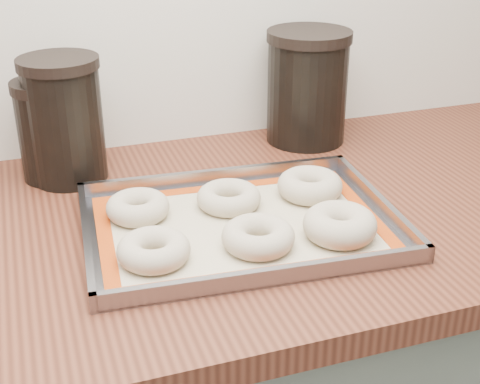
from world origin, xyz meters
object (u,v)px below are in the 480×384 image
object	(u,v)px
bagel_front_left	(154,250)
canister_left	(65,120)
baking_tray	(240,224)
bagel_front_mid	(258,236)
canister_mid	(50,130)
bagel_back_left	(138,207)
canister_right	(307,87)
bagel_front_right	(340,225)
bagel_back_right	(310,185)
bagel_back_mid	(229,198)

from	to	relation	value
bagel_front_left	canister_left	xyz separation A→B (m)	(-0.08, 0.32, 0.09)
canister_left	baking_tray	bearing A→B (deg)	-50.30
bagel_front_mid	canister_left	xyz separation A→B (m)	(-0.22, 0.34, 0.08)
canister_mid	bagel_back_left	bearing A→B (deg)	-62.80
bagel_front_mid	canister_left	size ratio (longest dim) A/B	0.49
canister_left	canister_right	distance (m)	0.46
bagel_back_left	bagel_front_right	bearing A→B (deg)	-30.51
bagel_back_right	canister_right	distance (m)	0.28
bagel_back_right	canister_mid	bearing A→B (deg)	149.81
baking_tray	bagel_front_right	world-z (taller)	bagel_front_right
bagel_front_mid	bagel_back_mid	world-z (taller)	bagel_front_mid
baking_tray	canister_mid	xyz separation A→B (m)	(-0.25, 0.28, 0.08)
bagel_back_right	bagel_front_left	bearing A→B (deg)	-157.87
bagel_back_mid	bagel_back_right	distance (m)	0.14
bagel_front_left	canister_mid	distance (m)	0.36
baking_tray	bagel_front_mid	world-z (taller)	bagel_front_mid
baking_tray	bagel_back_mid	distance (m)	0.06
bagel_front_left	bagel_front_right	distance (m)	0.27
bagel_back_mid	canister_mid	xyz separation A→B (m)	(-0.25, 0.22, 0.07)
bagel_front_mid	canister_right	xyz separation A→B (m)	(0.24, 0.37, 0.09)
canister_right	bagel_back_right	bearing A→B (deg)	-112.27
baking_tray	bagel_front_right	xyz separation A→B (m)	(0.12, -0.08, 0.02)
bagel_front_mid	bagel_front_right	bearing A→B (deg)	-5.38
bagel_front_left	canister_mid	bearing A→B (deg)	106.83
bagel_front_mid	canister_left	bearing A→B (deg)	123.73
canister_mid	bagel_front_right	bearing A→B (deg)	-44.41
canister_mid	bagel_back_mid	bearing A→B (deg)	-41.32
canister_left	bagel_front_mid	bearing A→B (deg)	-56.27
canister_mid	canister_right	xyz separation A→B (m)	(0.48, 0.02, 0.02)
bagel_back_mid	canister_right	size ratio (longest dim) A/B	0.47
bagel_front_left	canister_mid	world-z (taller)	canister_mid
baking_tray	canister_right	size ratio (longest dim) A/B	2.24
baking_tray	bagel_back_left	distance (m)	0.16
bagel_front_right	canister_mid	distance (m)	0.52
bagel_front_mid	canister_left	world-z (taller)	canister_left
baking_tray	bagel_back_left	world-z (taller)	bagel_back_left
bagel_front_left	bagel_front_right	bearing A→B (deg)	-5.00
bagel_back_mid	canister_mid	world-z (taller)	canister_mid
bagel_front_right	canister_mid	bearing A→B (deg)	135.59
bagel_front_mid	bagel_back_left	distance (m)	0.20
bagel_back_left	bagel_back_mid	distance (m)	0.14
bagel_front_right	canister_left	size ratio (longest dim) A/B	0.50
baking_tray	bagel_front_mid	distance (m)	0.07
baking_tray	bagel_front_left	bearing A→B (deg)	-158.04
bagel_back_mid	bagel_front_mid	bearing A→B (deg)	-89.76
bagel_front_mid	canister_mid	distance (m)	0.44
bagel_front_right	bagel_back_right	world-z (taller)	bagel_front_right
bagel_back_left	canister_left	size ratio (longest dim) A/B	0.45
bagel_front_left	bagel_back_left	xyz separation A→B (m)	(0.00, 0.13, -0.00)
bagel_front_left	canister_right	distance (m)	0.53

